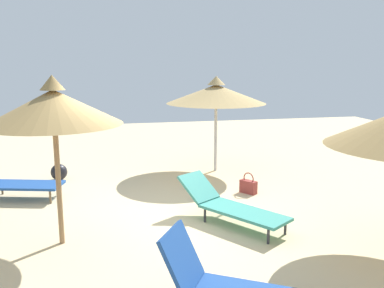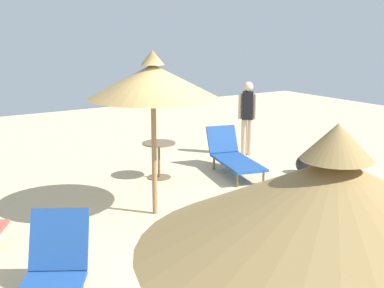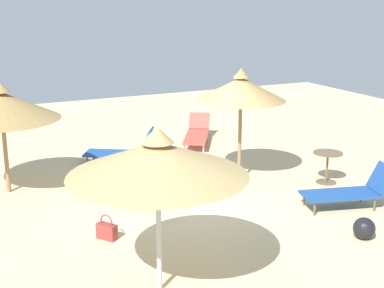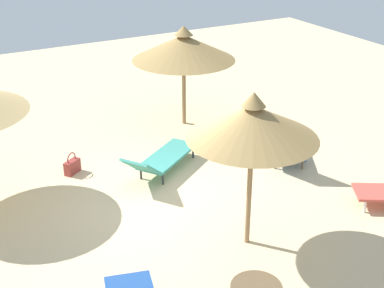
{
  "view_description": "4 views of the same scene",
  "coord_description": "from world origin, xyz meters",
  "px_view_note": "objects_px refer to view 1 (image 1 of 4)",
  "views": [
    {
      "loc": [
        -6.99,
        0.75,
        2.78
      ],
      "look_at": [
        -0.57,
        -0.66,
        1.47
      ],
      "focal_mm": 39.01,
      "sensor_mm": 36.0,
      "label": 1
    },
    {
      "loc": [
        -4.41,
        -5.51,
        2.97
      ],
      "look_at": [
        -0.78,
        0.1,
        1.42
      ],
      "focal_mm": 48.59,
      "sensor_mm": 36.0,
      "label": 2
    },
    {
      "loc": [
        9.63,
        -4.69,
        4.1
      ],
      "look_at": [
        -0.62,
        0.22,
        1.0
      ],
      "focal_mm": 50.76,
      "sensor_mm": 36.0,
      "label": 3
    },
    {
      "loc": [
        3.76,
        7.53,
        5.25
      ],
      "look_at": [
        -0.54,
        -0.27,
        1.09
      ],
      "focal_mm": 51.35,
      "sensor_mm": 36.0,
      "label": 4
    }
  ],
  "objects_px": {
    "parasol_umbrella_near_left": "(216,94)",
    "lounge_chair_edge": "(13,181)",
    "beach_ball": "(59,172)",
    "lounge_chair_front": "(231,286)",
    "parasol_umbrella_far_right": "(54,107)",
    "lounge_chair_far_left": "(230,205)",
    "handbag": "(248,186)"
  },
  "relations": [
    {
      "from": "handbag",
      "to": "beach_ball",
      "type": "bearing_deg",
      "value": 64.55
    },
    {
      "from": "parasol_umbrella_far_right",
      "to": "lounge_chair_edge",
      "type": "height_order",
      "value": "parasol_umbrella_far_right"
    },
    {
      "from": "lounge_chair_far_left",
      "to": "handbag",
      "type": "bearing_deg",
      "value": -30.2
    },
    {
      "from": "lounge_chair_edge",
      "to": "lounge_chair_far_left",
      "type": "xyz_separation_m",
      "value": [
        -2.24,
        -3.94,
        -0.03
      ]
    },
    {
      "from": "parasol_umbrella_near_left",
      "to": "lounge_chair_edge",
      "type": "relative_size",
      "value": 1.33
    },
    {
      "from": "lounge_chair_far_left",
      "to": "handbag",
      "type": "distance_m",
      "value": 1.8
    },
    {
      "from": "parasol_umbrella_far_right",
      "to": "parasol_umbrella_near_left",
      "type": "distance_m",
      "value": 5.13
    },
    {
      "from": "lounge_chair_far_left",
      "to": "parasol_umbrella_far_right",
      "type": "bearing_deg",
      "value": 94.21
    },
    {
      "from": "lounge_chair_edge",
      "to": "handbag",
      "type": "relative_size",
      "value": 4.1
    },
    {
      "from": "lounge_chair_edge",
      "to": "lounge_chair_front",
      "type": "height_order",
      "value": "lounge_chair_front"
    },
    {
      "from": "handbag",
      "to": "lounge_chair_front",
      "type": "bearing_deg",
      "value": 157.59
    },
    {
      "from": "handbag",
      "to": "parasol_umbrella_far_right",
      "type": "bearing_deg",
      "value": 115.42
    },
    {
      "from": "lounge_chair_edge",
      "to": "lounge_chair_far_left",
      "type": "bearing_deg",
      "value": -119.6
    },
    {
      "from": "parasol_umbrella_far_right",
      "to": "lounge_chair_front",
      "type": "relative_size",
      "value": 1.42
    },
    {
      "from": "parasol_umbrella_near_left",
      "to": "lounge_chair_edge",
      "type": "bearing_deg",
      "value": 105.52
    },
    {
      "from": "parasol_umbrella_far_right",
      "to": "lounge_chair_far_left",
      "type": "height_order",
      "value": "parasol_umbrella_far_right"
    },
    {
      "from": "parasol_umbrella_far_right",
      "to": "parasol_umbrella_near_left",
      "type": "bearing_deg",
      "value": -43.21
    },
    {
      "from": "lounge_chair_edge",
      "to": "beach_ball",
      "type": "xyz_separation_m",
      "value": [
        1.24,
        -0.78,
        -0.17
      ]
    },
    {
      "from": "lounge_chair_front",
      "to": "beach_ball",
      "type": "distance_m",
      "value": 6.5
    },
    {
      "from": "lounge_chair_front",
      "to": "lounge_chair_far_left",
      "type": "distance_m",
      "value": 2.69
    },
    {
      "from": "lounge_chair_far_left",
      "to": "beach_ball",
      "type": "xyz_separation_m",
      "value": [
        3.48,
        3.16,
        -0.15
      ]
    },
    {
      "from": "parasol_umbrella_far_right",
      "to": "beach_ball",
      "type": "bearing_deg",
      "value": 5.64
    },
    {
      "from": "beach_ball",
      "to": "parasol_umbrella_near_left",
      "type": "bearing_deg",
      "value": -89.29
    },
    {
      "from": "lounge_chair_edge",
      "to": "parasol_umbrella_near_left",
      "type": "bearing_deg",
      "value": -74.48
    },
    {
      "from": "beach_ball",
      "to": "lounge_chair_front",
      "type": "bearing_deg",
      "value": -158.7
    },
    {
      "from": "lounge_chair_far_left",
      "to": "beach_ball",
      "type": "bearing_deg",
      "value": 42.19
    },
    {
      "from": "parasol_umbrella_near_left",
      "to": "lounge_chair_far_left",
      "type": "distance_m",
      "value": 3.96
    },
    {
      "from": "parasol_umbrella_near_left",
      "to": "beach_ball",
      "type": "xyz_separation_m",
      "value": [
        -0.05,
        3.87,
        -1.79
      ]
    },
    {
      "from": "beach_ball",
      "to": "handbag",
      "type": "bearing_deg",
      "value": -115.45
    },
    {
      "from": "parasol_umbrella_near_left",
      "to": "lounge_chair_front",
      "type": "bearing_deg",
      "value": 166.06
    },
    {
      "from": "parasol_umbrella_far_right",
      "to": "handbag",
      "type": "distance_m",
      "value": 4.54
    },
    {
      "from": "parasol_umbrella_near_left",
      "to": "beach_ball",
      "type": "height_order",
      "value": "parasol_umbrella_near_left"
    }
  ]
}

